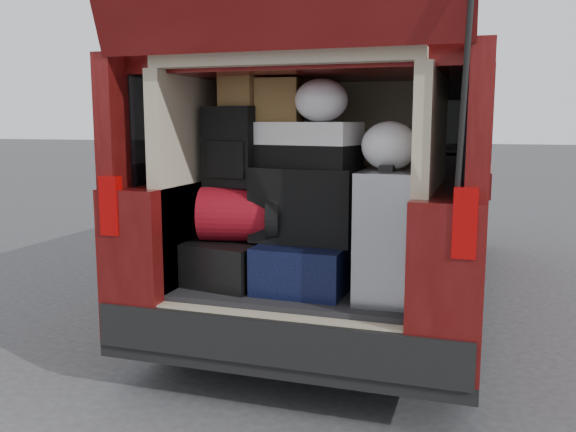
{
  "coord_description": "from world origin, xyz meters",
  "views": [
    {
      "loc": [
        0.93,
        -2.95,
        1.44
      ],
      "look_at": [
        -0.09,
        0.2,
        0.93
      ],
      "focal_mm": 38.0,
      "sensor_mm": 36.0,
      "label": 1
    }
  ],
  "objects_px": {
    "red_duffel": "(242,214)",
    "backpack": "(233,147)",
    "twotone_duffel": "(308,145)",
    "silver_roller": "(387,235)",
    "black_soft_case": "(307,204)",
    "navy_hardshell": "(308,265)",
    "black_hardshell": "(237,259)"
  },
  "relations": [
    {
      "from": "black_hardshell",
      "to": "silver_roller",
      "type": "relative_size",
      "value": 0.91
    },
    {
      "from": "silver_roller",
      "to": "twotone_duffel",
      "type": "height_order",
      "value": "twotone_duffel"
    },
    {
      "from": "navy_hardshell",
      "to": "silver_roller",
      "type": "xyz_separation_m",
      "value": [
        0.43,
        -0.08,
        0.2
      ]
    },
    {
      "from": "backpack",
      "to": "black_soft_case",
      "type": "bearing_deg",
      "value": 10.79
    },
    {
      "from": "black_hardshell",
      "to": "red_duffel",
      "type": "xyz_separation_m",
      "value": [
        0.05,
        -0.04,
        0.27
      ]
    },
    {
      "from": "black_soft_case",
      "to": "backpack",
      "type": "height_order",
      "value": "backpack"
    },
    {
      "from": "silver_roller",
      "to": "backpack",
      "type": "height_order",
      "value": "backpack"
    },
    {
      "from": "navy_hardshell",
      "to": "twotone_duffel",
      "type": "bearing_deg",
      "value": 109.35
    },
    {
      "from": "black_hardshell",
      "to": "backpack",
      "type": "height_order",
      "value": "backpack"
    },
    {
      "from": "twotone_duffel",
      "to": "red_duffel",
      "type": "bearing_deg",
      "value": -157.65
    },
    {
      "from": "red_duffel",
      "to": "black_soft_case",
      "type": "distance_m",
      "value": 0.37
    },
    {
      "from": "backpack",
      "to": "navy_hardshell",
      "type": "bearing_deg",
      "value": 6.28
    },
    {
      "from": "silver_roller",
      "to": "red_duffel",
      "type": "bearing_deg",
      "value": 174.74
    },
    {
      "from": "black_hardshell",
      "to": "twotone_duffel",
      "type": "height_order",
      "value": "twotone_duffel"
    },
    {
      "from": "navy_hardshell",
      "to": "twotone_duffel",
      "type": "height_order",
      "value": "twotone_duffel"
    },
    {
      "from": "black_hardshell",
      "to": "navy_hardshell",
      "type": "bearing_deg",
      "value": 6.45
    },
    {
      "from": "red_duffel",
      "to": "twotone_duffel",
      "type": "distance_m",
      "value": 0.53
    },
    {
      "from": "red_duffel",
      "to": "twotone_duffel",
      "type": "height_order",
      "value": "twotone_duffel"
    },
    {
      "from": "silver_roller",
      "to": "black_soft_case",
      "type": "xyz_separation_m",
      "value": [
        -0.45,
        0.11,
        0.12
      ]
    },
    {
      "from": "navy_hardshell",
      "to": "twotone_duffel",
      "type": "xyz_separation_m",
      "value": [
        -0.02,
        0.05,
        0.64
      ]
    },
    {
      "from": "black_hardshell",
      "to": "black_soft_case",
      "type": "height_order",
      "value": "black_soft_case"
    },
    {
      "from": "black_hardshell",
      "to": "backpack",
      "type": "distance_m",
      "value": 0.63
    },
    {
      "from": "backpack",
      "to": "twotone_duffel",
      "type": "relative_size",
      "value": 0.83
    },
    {
      "from": "silver_roller",
      "to": "black_hardshell",
      "type": "bearing_deg",
      "value": 172.31
    },
    {
      "from": "silver_roller",
      "to": "black_soft_case",
      "type": "height_order",
      "value": "same"
    },
    {
      "from": "black_hardshell",
      "to": "navy_hardshell",
      "type": "relative_size",
      "value": 1.03
    },
    {
      "from": "silver_roller",
      "to": "black_soft_case",
      "type": "distance_m",
      "value": 0.48
    },
    {
      "from": "navy_hardshell",
      "to": "red_duffel",
      "type": "height_order",
      "value": "red_duffel"
    },
    {
      "from": "red_duffel",
      "to": "backpack",
      "type": "height_order",
      "value": "backpack"
    },
    {
      "from": "navy_hardshell",
      "to": "backpack",
      "type": "height_order",
      "value": "backpack"
    },
    {
      "from": "red_duffel",
      "to": "backpack",
      "type": "distance_m",
      "value": 0.38
    },
    {
      "from": "black_hardshell",
      "to": "silver_roller",
      "type": "distance_m",
      "value": 0.89
    }
  ]
}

